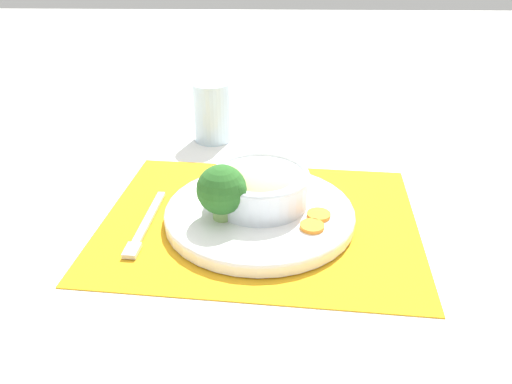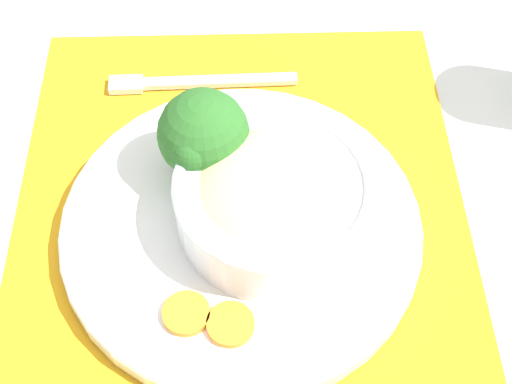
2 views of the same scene
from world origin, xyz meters
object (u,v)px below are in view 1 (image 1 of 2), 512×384
object	(u,v)px
bowl	(262,185)
fork	(143,229)
broccoli_floret	(222,190)
water_glass	(212,115)

from	to	relation	value
bowl	fork	bearing A→B (deg)	19.44
broccoli_floret	fork	xyz separation A→B (m)	(0.12, 0.01, -0.06)
broccoli_floret	fork	size ratio (longest dim) A/B	0.47
broccoli_floret	water_glass	size ratio (longest dim) A/B	0.70
bowl	fork	world-z (taller)	bowl
broccoli_floret	fork	world-z (taller)	broccoli_floret
bowl	broccoli_floret	distance (m)	0.08
water_glass	fork	world-z (taller)	water_glass
broccoli_floret	fork	bearing A→B (deg)	6.39
fork	broccoli_floret	bearing A→B (deg)	-169.82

